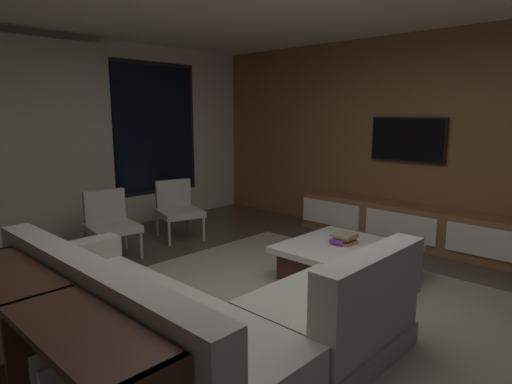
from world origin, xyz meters
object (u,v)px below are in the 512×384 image
at_px(coffee_table, 346,262).
at_px(accent_chair_near_window, 177,206).
at_px(console_table_behind_couch, 43,351).
at_px(sectional_couch, 192,323).
at_px(book_stack_on_coffee_table, 344,238).
at_px(media_console, 411,226).
at_px(accent_chair_by_curtain, 110,220).
at_px(mounted_tv, 408,140).

xyz_separation_m(coffee_table, accent_chair_near_window, (-0.24, 2.53, 0.25)).
bearing_deg(accent_chair_near_window, console_table_behind_couch, -137.61).
distance_m(sectional_couch, book_stack_on_coffee_table, 2.10).
xyz_separation_m(accent_chair_near_window, media_console, (1.85, -2.49, -0.18)).
distance_m(sectional_couch, accent_chair_by_curtain, 2.64).
bearing_deg(media_console, accent_chair_near_window, 126.59).
xyz_separation_m(accent_chair_by_curtain, console_table_behind_couch, (-1.66, -2.39, -0.02)).
height_order(accent_chair_near_window, console_table_behind_couch, accent_chair_near_window).
height_order(coffee_table, accent_chair_by_curtain, accent_chair_by_curtain).
distance_m(accent_chair_near_window, accent_chair_by_curtain, 1.03).
height_order(accent_chair_by_curtain, mounted_tv, mounted_tv).
bearing_deg(accent_chair_near_window, mounted_tv, -48.47).
relative_size(accent_chair_by_curtain, console_table_behind_couch, 0.37).
height_order(accent_chair_near_window, accent_chair_by_curtain, same).
relative_size(coffee_table, console_table_behind_couch, 0.55).
distance_m(mounted_tv, console_table_behind_couch, 4.82).
xyz_separation_m(coffee_table, accent_chair_by_curtain, (-1.27, 2.46, 0.25)).
height_order(sectional_couch, accent_chair_near_window, sectional_couch).
bearing_deg(media_console, mounted_tv, 47.57).
xyz_separation_m(accent_chair_near_window, accent_chair_by_curtain, (-1.03, -0.07, 0.00)).
distance_m(accent_chair_by_curtain, console_table_behind_couch, 2.91).
bearing_deg(sectional_couch, mounted_tv, 4.55).
xyz_separation_m(sectional_couch, coffee_table, (2.02, 0.06, -0.10)).
height_order(book_stack_on_coffee_table, accent_chair_by_curtain, accent_chair_by_curtain).
relative_size(coffee_table, accent_chair_by_curtain, 1.49).
distance_m(book_stack_on_coffee_table, accent_chair_near_window, 2.48).
bearing_deg(console_table_behind_couch, accent_chair_by_curtain, 55.22).
bearing_deg(accent_chair_by_curtain, media_console, -40.06).
bearing_deg(coffee_table, console_table_behind_couch, 178.58).
bearing_deg(media_console, console_table_behind_couch, 179.64).
height_order(media_console, mounted_tv, mounted_tv).
bearing_deg(console_table_behind_couch, sectional_couch, -8.31).
bearing_deg(media_console, sectional_couch, -178.34).
bearing_deg(coffee_table, mounted_tv, 7.70).
bearing_deg(coffee_table, sectional_couch, -178.27).
height_order(sectional_couch, book_stack_on_coffee_table, sectional_couch).
bearing_deg(media_console, book_stack_on_coffee_table, 178.93).
height_order(sectional_couch, media_console, sectional_couch).
xyz_separation_m(book_stack_on_coffee_table, mounted_tv, (1.72, 0.17, 0.94)).
height_order(book_stack_on_coffee_table, media_console, media_console).
bearing_deg(console_table_behind_couch, coffee_table, -1.42).
bearing_deg(mounted_tv, console_table_behind_couch, -177.94).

